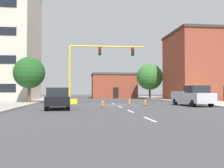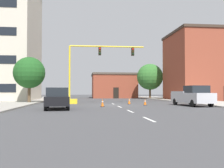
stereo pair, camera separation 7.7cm
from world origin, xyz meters
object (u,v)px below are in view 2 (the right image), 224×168
(tree_left_near, at_px, (29,73))
(pickup_truck_silver, at_px, (192,96))
(traffic_signal_gantry, at_px, (81,84))
(tree_right_far, at_px, (150,77))
(sedan_black_near_left, at_px, (57,98))
(traffic_cone_roadside_c, at_px, (129,101))
(traffic_cone_roadside_b, at_px, (102,103))
(traffic_cone_roadside_a, at_px, (145,102))

(tree_left_near, height_order, pickup_truck_silver, tree_left_near)
(traffic_signal_gantry, xyz_separation_m, tree_right_far, (12.87, 17.67, 1.88))
(pickup_truck_silver, bearing_deg, sedan_black_near_left, -165.63)
(sedan_black_near_left, bearing_deg, traffic_cone_roadside_c, 45.57)
(traffic_cone_roadside_b, bearing_deg, sedan_black_near_left, -143.25)
(traffic_cone_roadside_a, bearing_deg, sedan_black_near_left, -149.04)
(tree_left_near, relative_size, traffic_cone_roadside_a, 8.46)
(tree_right_far, distance_m, pickup_truck_silver, 23.86)
(tree_right_far, relative_size, traffic_cone_roadside_c, 9.21)
(traffic_signal_gantry, bearing_deg, traffic_cone_roadside_c, -18.68)
(sedan_black_near_left, xyz_separation_m, traffic_cone_roadside_b, (3.87, 2.89, -0.52))
(tree_left_near, xyz_separation_m, traffic_cone_roadside_c, (11.54, -3.22, -3.30))
(tree_right_far, relative_size, traffic_cone_roadside_b, 8.95)
(traffic_signal_gantry, xyz_separation_m, pickup_truck_silver, (11.01, -5.91, -1.31))
(tree_right_far, xyz_separation_m, pickup_truck_silver, (-1.85, -23.58, -3.19))
(traffic_cone_roadside_b, bearing_deg, traffic_signal_gantry, 108.58)
(traffic_signal_gantry, height_order, tree_left_near, traffic_signal_gantry)
(pickup_truck_silver, height_order, sedan_black_near_left, pickup_truck_silver)
(sedan_black_near_left, distance_m, traffic_cone_roadside_c, 10.30)
(tree_left_near, bearing_deg, traffic_cone_roadside_a, -23.19)
(pickup_truck_silver, relative_size, traffic_cone_roadside_a, 8.50)
(traffic_signal_gantry, height_order, tree_right_far, traffic_signal_gantry)
(tree_left_near, xyz_separation_m, traffic_cone_roadside_b, (8.22, -7.67, -3.29))
(tree_left_near, bearing_deg, tree_right_far, 40.65)
(traffic_signal_gantry, bearing_deg, traffic_cone_roadside_a, -31.47)
(traffic_signal_gantry, height_order, traffic_cone_roadside_b, traffic_signal_gantry)
(traffic_cone_roadside_a, bearing_deg, tree_right_far, 74.19)
(traffic_signal_gantry, distance_m, sedan_black_near_left, 9.45)
(traffic_cone_roadside_b, bearing_deg, tree_right_far, 65.83)
(traffic_cone_roadside_b, xyz_separation_m, traffic_cone_roadside_c, (3.32, 4.45, -0.01))
(tree_right_far, bearing_deg, pickup_truck_silver, -94.49)
(tree_left_near, distance_m, traffic_cone_roadside_a, 14.33)
(traffic_cone_roadside_b, bearing_deg, pickup_truck_silver, 2.45)
(sedan_black_near_left, bearing_deg, traffic_cone_roadside_a, 30.96)
(sedan_black_near_left, bearing_deg, tree_right_far, 61.42)
(traffic_signal_gantry, distance_m, pickup_truck_silver, 12.57)
(sedan_black_near_left, distance_m, traffic_cone_roadside_a, 9.89)
(tree_right_far, bearing_deg, traffic_cone_roadside_a, -105.81)
(pickup_truck_silver, height_order, traffic_cone_roadside_c, pickup_truck_silver)
(tree_right_far, xyz_separation_m, traffic_cone_roadside_b, (-10.75, -23.96, -3.80))
(pickup_truck_silver, distance_m, traffic_cone_roadside_c, 6.93)
(tree_right_far, distance_m, tree_left_near, 25.01)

